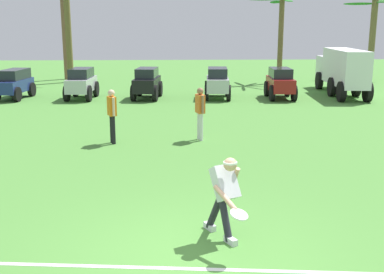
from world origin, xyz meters
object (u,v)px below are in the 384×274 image
(palm_tree_right_of_centre, at_px, (281,24))
(parked_car_slot_a, at_px, (14,83))
(palm_tree_far_left, at_px, (64,9))
(palm_tree_far_right, at_px, (373,31))
(teammate_near_sideline, at_px, (200,109))
(parked_car_slot_c, at_px, (147,82))
(box_truck, at_px, (342,69))
(parked_car_slot_b, at_px, (81,83))
(parked_car_slot_d, at_px, (217,82))
(frisbee_in_flight, at_px, (239,215))
(teammate_midfield, at_px, (112,111))
(palm_tree_left_of_centre, at_px, (68,20))
(parked_car_slot_e, at_px, (280,82))
(frisbee_thrower, at_px, (224,193))

(palm_tree_right_of_centre, bearing_deg, parked_car_slot_a, -157.04)
(palm_tree_far_left, height_order, palm_tree_far_right, palm_tree_far_left)
(teammate_near_sideline, bearing_deg, parked_car_slot_c, 103.33)
(box_truck, bearing_deg, parked_car_slot_b, -176.22)
(parked_car_slot_d, relative_size, palm_tree_far_right, 0.48)
(teammate_near_sideline, relative_size, palm_tree_far_left, 0.21)
(teammate_near_sideline, bearing_deg, frisbee_in_flight, -89.12)
(teammate_midfield, relative_size, parked_car_slot_d, 0.64)
(frisbee_in_flight, xyz_separation_m, palm_tree_right_of_centre, (5.37, 21.63, 2.64))
(parked_car_slot_b, relative_size, palm_tree_left_of_centre, 0.38)
(parked_car_slot_a, relative_size, palm_tree_far_right, 0.49)
(teammate_midfield, bearing_deg, parked_car_slot_c, 86.10)
(teammate_near_sideline, height_order, parked_car_slot_b, teammate_near_sideline)
(parked_car_slot_e, bearing_deg, parked_car_slot_b, 178.15)
(parked_car_slot_c, bearing_deg, parked_car_slot_b, 179.47)
(frisbee_thrower, height_order, palm_tree_far_right, palm_tree_far_right)
(teammate_midfield, xyz_separation_m, parked_car_slot_e, (6.70, 8.27, -0.20))
(parked_car_slot_d, xyz_separation_m, box_truck, (6.10, 0.89, 0.49))
(parked_car_slot_c, distance_m, palm_tree_far_right, 15.72)
(parked_car_slot_b, xyz_separation_m, palm_tree_right_of_centre, (10.42, 5.90, 2.60))
(parked_car_slot_b, bearing_deg, palm_tree_far_left, 106.05)
(parked_car_slot_c, bearing_deg, parked_car_slot_a, 178.05)
(teammate_midfield, bearing_deg, teammate_near_sideline, 6.67)
(teammate_midfield, bearing_deg, frisbee_thrower, -68.74)
(parked_car_slot_b, bearing_deg, box_truck, 3.78)
(teammate_near_sideline, xyz_separation_m, parked_car_slot_e, (4.17, 7.98, -0.20))
(frisbee_in_flight, xyz_separation_m, box_truck, (7.28, 16.54, 0.53))
(teammate_midfield, bearing_deg, palm_tree_right_of_centre, 61.02)
(parked_car_slot_a, distance_m, box_truck, 15.45)
(box_truck, bearing_deg, teammate_midfield, -136.61)
(frisbee_thrower, bearing_deg, frisbee_in_flight, -78.90)
(parked_car_slot_c, bearing_deg, teammate_midfield, -93.90)
(frisbee_thrower, distance_m, parked_car_slot_d, 15.02)
(parked_car_slot_c, height_order, parked_car_slot_d, same)
(frisbee_thrower, bearing_deg, parked_car_slot_d, 85.00)
(box_truck, relative_size, palm_tree_left_of_centre, 0.96)
(parked_car_slot_b, relative_size, palm_tree_far_right, 0.47)
(frisbee_thrower, distance_m, palm_tree_right_of_centre, 21.80)
(frisbee_in_flight, height_order, parked_car_slot_c, parked_car_slot_c)
(parked_car_slot_a, height_order, palm_tree_far_left, palm_tree_far_left)
(teammate_midfield, bearing_deg, palm_tree_left_of_centre, 105.53)
(palm_tree_far_left, bearing_deg, parked_car_slot_d, -44.02)
(box_truck, xyz_separation_m, palm_tree_right_of_centre, (-1.91, 5.09, 2.11))
(parked_car_slot_e, distance_m, box_truck, 3.45)
(frisbee_thrower, height_order, parked_car_slot_a, frisbee_thrower)
(frisbee_thrower, xyz_separation_m, palm_tree_far_left, (-7.29, 23.27, 3.43))
(teammate_near_sideline, xyz_separation_m, palm_tree_far_right, (11.61, 15.88, 2.00))
(palm_tree_left_of_centre, bearing_deg, parked_car_slot_d, -39.79)
(frisbee_in_flight, relative_size, box_truck, 0.06)
(parked_car_slot_a, height_order, palm_tree_right_of_centre, palm_tree_right_of_centre)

